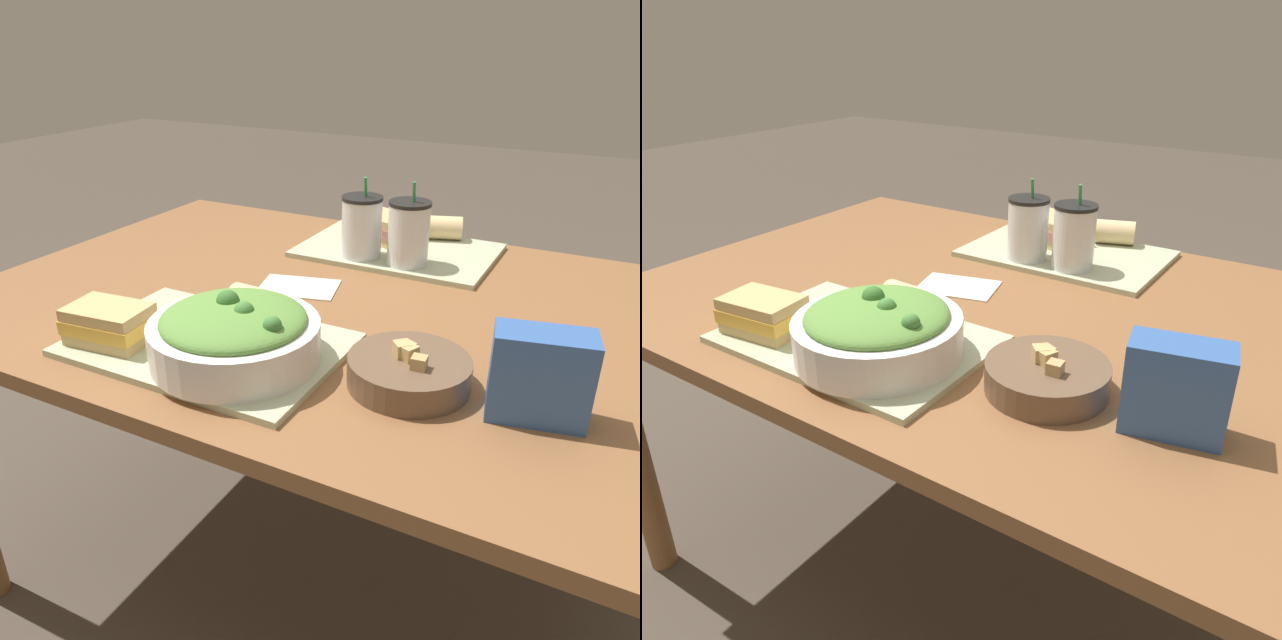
% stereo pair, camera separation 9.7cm
% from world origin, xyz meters
% --- Properties ---
extents(ground_plane, '(12.00, 12.00, 0.00)m').
position_xyz_m(ground_plane, '(0.00, 0.00, 0.00)').
color(ground_plane, '#4C4238').
extents(dining_table, '(1.42, 1.01, 0.72)m').
position_xyz_m(dining_table, '(0.00, 0.00, 0.63)').
color(dining_table, brown).
rests_on(dining_table, ground_plane).
extents(tray_near, '(0.45, 0.31, 0.01)m').
position_xyz_m(tray_near, '(-0.08, -0.29, 0.72)').
color(tray_near, '#B2BC99').
rests_on(tray_near, dining_table).
extents(tray_far, '(0.45, 0.31, 0.01)m').
position_xyz_m(tray_far, '(0.03, 0.32, 0.72)').
color(tray_far, '#B2BC99').
rests_on(tray_far, dining_table).
extents(salad_bowl, '(0.27, 0.27, 0.11)m').
position_xyz_m(salad_bowl, '(-0.01, -0.31, 0.77)').
color(salad_bowl, white).
rests_on(salad_bowl, tray_near).
extents(soup_bowl, '(0.19, 0.19, 0.07)m').
position_xyz_m(soup_bowl, '(0.26, -0.24, 0.74)').
color(soup_bowl, brown).
rests_on(soup_bowl, dining_table).
extents(sandwich_near, '(0.15, 0.11, 0.06)m').
position_xyz_m(sandwich_near, '(-0.23, -0.36, 0.76)').
color(sandwich_near, tan).
rests_on(sandwich_near, tray_near).
extents(baguette_near, '(0.13, 0.07, 0.06)m').
position_xyz_m(baguette_near, '(-0.04, -0.17, 0.76)').
color(baguette_near, '#DBBC84').
rests_on(baguette_near, tray_near).
extents(sandwich_far, '(0.17, 0.15, 0.06)m').
position_xyz_m(sandwich_far, '(-0.04, 0.37, 0.76)').
color(sandwich_far, tan).
rests_on(sandwich_far, tray_far).
extents(baguette_far, '(0.11, 0.08, 0.06)m').
position_xyz_m(baguette_far, '(0.10, 0.44, 0.76)').
color(baguette_far, '#DBBC84').
rests_on(baguette_far, tray_far).
extents(drink_cup_dark, '(0.09, 0.09, 0.18)m').
position_xyz_m(drink_cup_dark, '(-0.03, 0.23, 0.79)').
color(drink_cup_dark, silver).
rests_on(drink_cup_dark, tray_far).
extents(drink_cup_red, '(0.09, 0.09, 0.19)m').
position_xyz_m(drink_cup_red, '(0.08, 0.23, 0.79)').
color(drink_cup_red, silver).
rests_on(drink_cup_red, tray_far).
extents(chip_bag, '(0.14, 0.09, 0.13)m').
position_xyz_m(chip_bag, '(0.45, -0.24, 0.78)').
color(chip_bag, '#335BA3').
rests_on(chip_bag, dining_table).
extents(napkin_folded, '(0.18, 0.15, 0.00)m').
position_xyz_m(napkin_folded, '(-0.08, 0.02, 0.72)').
color(napkin_folded, silver).
rests_on(napkin_folded, dining_table).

